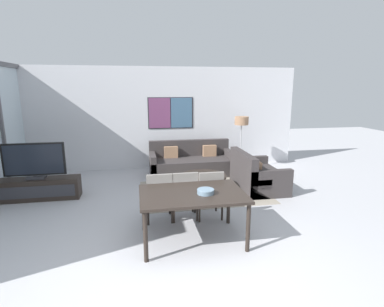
% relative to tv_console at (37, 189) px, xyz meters
% --- Properties ---
extents(ground_plane, '(24.00, 24.00, 0.00)m').
position_rel_tv_console_xyz_m(ground_plane, '(2.65, -3.29, -0.22)').
color(ground_plane, '#B2B2B7').
extents(wall_back, '(7.95, 0.09, 2.80)m').
position_rel_tv_console_xyz_m(wall_back, '(2.66, 2.06, 1.18)').
color(wall_back, silver).
rests_on(wall_back, ground_plane).
extents(area_rug, '(2.72, 1.93, 0.01)m').
position_rel_tv_console_xyz_m(area_rug, '(3.44, -0.20, -0.22)').
color(area_rug, gray).
rests_on(area_rug, ground_plane).
extents(tv_console, '(1.66, 0.41, 0.44)m').
position_rel_tv_console_xyz_m(tv_console, '(0.00, 0.00, 0.00)').
color(tv_console, black).
rests_on(tv_console, ground_plane).
extents(television, '(1.19, 0.20, 0.74)m').
position_rel_tv_console_xyz_m(television, '(0.00, 0.00, 0.59)').
color(television, '#2D2D33').
rests_on(television, tv_console).
extents(sofa_main, '(2.18, 0.93, 0.85)m').
position_rel_tv_console_xyz_m(sofa_main, '(3.44, 1.29, 0.06)').
color(sofa_main, '#383333').
rests_on(sofa_main, ground_plane).
extents(sofa_side, '(0.93, 1.38, 0.85)m').
position_rel_tv_console_xyz_m(sofa_side, '(4.64, -0.20, 0.06)').
color(sofa_side, '#383333').
rests_on(sofa_side, ground_plane).
extents(coffee_table, '(1.00, 1.00, 0.38)m').
position_rel_tv_console_xyz_m(coffee_table, '(3.44, -0.20, 0.07)').
color(coffee_table, black).
rests_on(coffee_table, ground_plane).
extents(dining_table, '(1.53, 1.03, 0.76)m').
position_rel_tv_console_xyz_m(dining_table, '(2.82, -2.23, 0.46)').
color(dining_table, black).
rests_on(dining_table, ground_plane).
extents(dining_chair_left, '(0.46, 0.46, 0.88)m').
position_rel_tv_console_xyz_m(dining_chair_left, '(2.39, -1.49, 0.28)').
color(dining_chair_left, gray).
rests_on(dining_chair_left, ground_plane).
extents(dining_chair_centre, '(0.46, 0.46, 0.88)m').
position_rel_tv_console_xyz_m(dining_chair_centre, '(2.82, -1.48, 0.28)').
color(dining_chair_centre, gray).
rests_on(dining_chair_centre, ground_plane).
extents(dining_chair_right, '(0.46, 0.46, 0.88)m').
position_rel_tv_console_xyz_m(dining_chair_right, '(3.25, -1.53, 0.28)').
color(dining_chair_right, gray).
rests_on(dining_chair_right, ground_plane).
extents(fruit_bowl, '(0.25, 0.25, 0.07)m').
position_rel_tv_console_xyz_m(fruit_bowl, '(3.00, -2.31, 0.57)').
color(fruit_bowl, slate).
rests_on(fruit_bowl, dining_table).
extents(floor_lamp, '(0.37, 0.37, 1.48)m').
position_rel_tv_console_xyz_m(floor_lamp, '(4.84, 1.37, 1.05)').
color(floor_lamp, '#2D2D33').
rests_on(floor_lamp, ground_plane).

